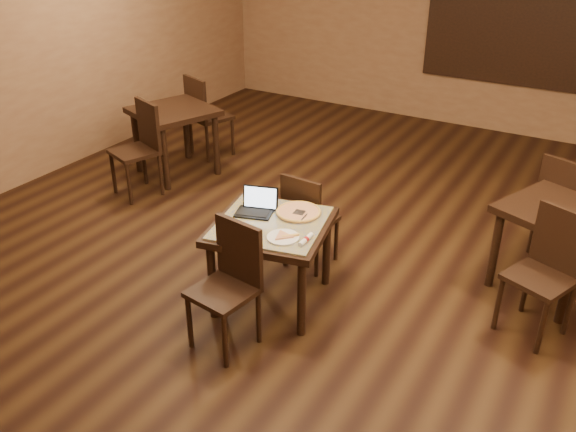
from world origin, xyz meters
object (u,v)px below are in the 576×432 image
Objects in this scene: chair_main_far at (306,216)px; laptop at (257,206)px; tiled_table at (271,233)px; other_table_b_chair_far at (204,112)px; other_table_b_chair_near at (141,143)px; other_table_b at (174,120)px; other_table_a_chair_near at (548,266)px; other_table_a_chair_far at (564,203)px; pizza_pan at (298,213)px; other_table_a at (559,223)px; chair_main_near at (230,278)px.

laptop is at bearing 73.72° from chair_main_far.
tiled_table is 3.46m from other_table_b_chair_far.
other_table_b_chair_near is at bearing 113.05° from other_table_b_chair_far.
other_table_b_chair_near is (-2.44, 0.49, 0.08)m from chair_main_far.
other_table_b is at bearing 113.05° from other_table_b_chair_near.
other_table_a_chair_near is 1.00× the size of other_table_a_chair_far.
tiled_table is at bearing -116.57° from pizza_pan.
other_table_a_chair_far is 4.47m from other_table_b.
laptop reaches higher than other_table_a.
other_table_b is (-2.60, 1.50, -0.07)m from pizza_pan.
other_table_a_chair_near is at bearing -1.05° from laptop.
other_table_a_chair_far reaches higher than other_table_a.
chair_main_near is 0.88× the size of other_table_b.
other_table_a_chair_far is at bearing -165.01° from other_table_b_chair_far.
pizza_pan is at bearing -127.61° from other_table_a.
tiled_table is at bearing 94.78° from chair_main_far.
other_table_a reaches higher than tiled_table.
other_table_a is (2.01, 1.98, 0.10)m from chair_main_near.
laptop is at bearing 141.53° from tiled_table.
tiled_table is 0.29m from pizza_pan.
chair_main_near is (0.01, -0.61, -0.09)m from tiled_table.
other_table_a is at bearing 12.41° from laptop.
other_table_b_chair_far is at bearing 118.01° from laptop.
other_table_a_chair_far is at bearing 114.91° from other_table_a.
chair_main_far is 0.87× the size of other_table_b_chair_near.
chair_main_near is at bearing -14.86° from other_table_b_chair_near.
other_table_b_chair_far reaches higher than tiled_table.
pizza_pan is 2.56m from other_table_a_chair_far.
other_table_b_chair_far reaches higher than pizza_pan.
other_table_a_chair_near reaches higher than tiled_table.
other_table_a_chair_far is 0.90× the size of other_table_b.
other_table_b_chair_near reaches higher than chair_main_far.
other_table_b_chair_near is at bearing 138.51° from laptop.
laptop is 2.36m from other_table_a_chair_near.
chair_main_near is 1.23m from chair_main_far.
other_table_a_chair_near is (0.03, -0.61, -0.08)m from other_table_a.
other_table_b reaches higher than tiled_table.
other_table_b_chair_near is (0.03, -0.64, -0.08)m from other_table_b.
other_table_a is 1.07× the size of other_table_a_chair_near.
laptop is 3.25m from other_table_b_chair_far.
other_table_b_chair_far reaches higher than other_table_a_chair_near.
other_table_a is 0.62m from other_table_a_chair_near.
chair_main_far is at bearing -137.96° from other_table_a.
laptop is 0.35m from pizza_pan.
other_table_b_chair_near is at bearing -66.95° from other_table_b.
other_table_a is 4.64m from other_table_b_chair_far.
other_table_a_chair_near is at bearing 7.84° from other_table_b.
other_table_b is at bearing 132.58° from tiled_table.
other_table_a is at bearing 30.64° from pizza_pan.
chair_main_far reaches higher than other_table_b.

